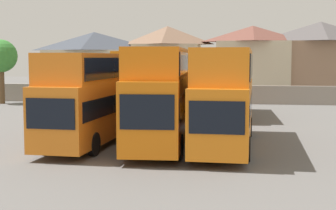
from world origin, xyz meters
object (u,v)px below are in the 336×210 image
at_px(bus_6, 225,80).
at_px(house_terrace_right, 252,61).
at_px(house_terrace_left, 95,63).
at_px(bus_2, 161,91).
at_px(house_terrace_centre, 168,60).
at_px(bus_4, 145,79).
at_px(tree_left_of_lot, 1,57).
at_px(bus_5, 193,91).
at_px(house_terrace_far_right, 320,59).
at_px(bus_3, 226,92).
at_px(bus_1, 95,93).

relative_size(bus_6, house_terrace_right, 1.26).
relative_size(bus_6, house_terrace_left, 0.93).
bearing_deg(house_terrace_left, house_terrace_right, -2.07).
relative_size(bus_2, house_terrace_centre, 1.39).
bearing_deg(house_terrace_left, bus_6, -50.95).
relative_size(bus_4, house_terrace_right, 1.28).
bearing_deg(tree_left_of_lot, bus_5, -19.53).
bearing_deg(bus_4, house_terrace_right, 159.13).
distance_m(bus_2, bus_6, 13.77).
xyz_separation_m(bus_5, house_terrace_centre, (-4.82, 19.89, 2.29)).
bearing_deg(bus_4, house_terrace_far_right, 143.99).
bearing_deg(house_terrace_right, house_terrace_far_right, 3.42).
height_order(bus_5, house_terrace_right, house_terrace_right).
bearing_deg(bus_4, bus_3, 30.50).
distance_m(bus_6, tree_left_of_lot, 23.32).
relative_size(house_terrace_right, house_terrace_far_right, 0.83).
xyz_separation_m(bus_2, bus_3, (3.32, -0.09, -0.03)).
xyz_separation_m(house_terrace_centre, tree_left_of_lot, (-14.68, -12.97, 0.39)).
bearing_deg(bus_2, bus_1, -93.77).
relative_size(bus_3, bus_5, 0.96).
xyz_separation_m(bus_2, bus_4, (-3.50, 13.99, 0.00)).
distance_m(bus_1, bus_5, 14.31).
xyz_separation_m(bus_4, tree_left_of_lot, (-15.62, 6.71, 1.79)).
bearing_deg(house_terrace_far_right, house_terrace_left, 179.51).
bearing_deg(bus_1, bus_4, -176.93).
relative_size(bus_4, house_terrace_centre, 1.31).
bearing_deg(bus_2, tree_left_of_lot, -140.22).
relative_size(bus_6, house_terrace_far_right, 1.04).
distance_m(bus_4, bus_6, 6.49).
bearing_deg(bus_3, house_terrace_far_right, 165.65).
xyz_separation_m(bus_1, house_terrace_far_right, (16.79, 33.40, 1.70)).
distance_m(bus_3, house_terrace_left, 37.72).
xyz_separation_m(bus_2, house_terrace_left, (-13.45, 33.68, 1.08)).
bearing_deg(house_terrace_right, house_terrace_left, 177.93).
distance_m(bus_2, house_terrace_centre, 34.00).
height_order(bus_5, house_terrace_centre, house_terrace_centre).
height_order(bus_2, house_terrace_centre, house_terrace_centre).
relative_size(bus_1, house_terrace_centre, 1.33).
height_order(house_terrace_centre, house_terrace_right, house_terrace_centre).
bearing_deg(bus_4, house_terrace_centre, -172.61).
height_order(bus_3, house_terrace_far_right, house_terrace_far_right).
distance_m(bus_5, house_terrace_far_right, 23.61).
bearing_deg(house_terrace_far_right, bus_4, -130.67).
xyz_separation_m(house_terrace_centre, house_terrace_far_right, (17.65, -0.23, 0.17)).
xyz_separation_m(bus_4, bus_6, (6.47, -0.55, -0.01)).
distance_m(bus_1, house_terrace_centre, 33.67).
bearing_deg(house_terrace_left, tree_left_of_lot, -113.62).
xyz_separation_m(house_terrace_left, tree_left_of_lot, (-5.67, -12.97, 0.71)).
height_order(house_terrace_left, house_terrace_far_right, house_terrace_far_right).
height_order(house_terrace_right, tree_left_of_lot, house_terrace_right).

